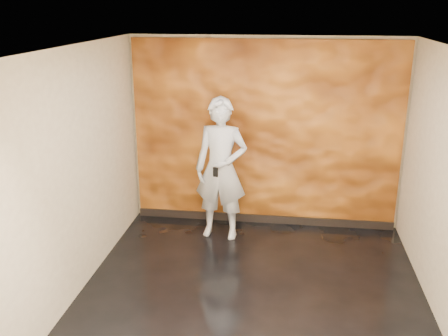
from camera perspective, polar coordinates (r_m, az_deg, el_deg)
room at (r=5.47m, az=3.50°, el=-1.16°), size 4.02×4.02×2.81m
feature_wall at (r=7.35m, az=4.73°, el=3.77°), size 3.90×0.06×2.75m
baseboard at (r=7.75m, az=4.46°, el=-5.79°), size 3.90×0.04×0.12m
man at (r=6.98m, az=-0.34°, el=-0.12°), size 0.78×0.56×2.02m
phone at (r=6.71m, az=-0.97°, el=-0.48°), size 0.07×0.03×0.13m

